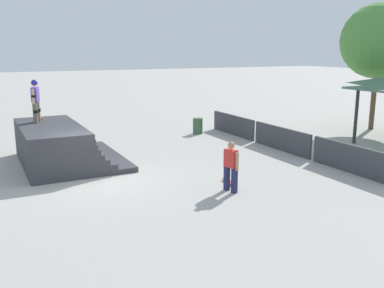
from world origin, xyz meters
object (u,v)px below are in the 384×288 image
Objects in this scene: skateboard_on_deck at (39,119)px; bystander_walking at (231,164)px; trash_bin at (198,126)px; skater_on_deck at (35,98)px; skateboard_on_ground at (229,182)px; tree_beside_pavilion at (379,41)px.

bystander_walking is at bearing 55.54° from skateboard_on_deck.
trash_bin is at bearing -32.70° from bystander_walking.
skater_on_deck is 8.57m from skateboard_on_ground.
skateboard_on_deck is 8.89m from bystander_walking.
skater_on_deck is 2.02× the size of trash_bin.
tree_beside_pavilion is (-5.77, 13.00, 4.00)m from bystander_walking.
bystander_walking is 1.92× the size of trash_bin.
trash_bin is (-9.02, 3.52, -0.48)m from bystander_walking.
skater_on_deck is 0.25× the size of tree_beside_pavilion.
skateboard_on_ground is at bearing -20.58° from trash_bin.
bystander_walking is 2.04× the size of skateboard_on_ground.
trash_bin is at bearing -108.94° from tree_beside_pavilion.
trash_bin is (-3.26, -9.48, -4.48)m from tree_beside_pavilion.
tree_beside_pavilion is (-5.04, 12.60, 4.85)m from skateboard_on_ground.
skater_on_deck is at bearing -93.90° from tree_beside_pavilion.
bystander_walking is 9.70m from trash_bin.
skater_on_deck is 8.91m from trash_bin.
tree_beside_pavilion reaches higher than bystander_walking.
skateboard_on_deck is at bearing -133.83° from skateboard_on_ground.
skateboard_on_deck is 0.12× the size of tree_beside_pavilion.
bystander_walking reaches higher than trash_bin.
skateboard_on_ground is at bearing -40.45° from bystander_walking.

